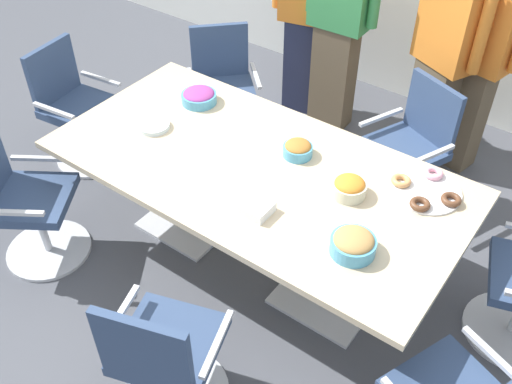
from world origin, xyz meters
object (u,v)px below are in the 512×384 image
conference_table (256,182)px  person_standing_3 (478,55)px  person_standing_0 (308,11)px  person_standing_2 (444,54)px  office_chair_5 (407,154)px  office_chair_6 (223,95)px  snack_bowl_candy_mix (199,96)px  plate_stack (154,126)px  snack_bowl_pretzels (298,149)px  snack_bowl_cookies (353,243)px  office_chair_0 (77,112)px  snack_bowl_chips_orange (349,187)px  office_chair_1 (26,205)px  person_standing_1 (339,16)px  napkin_pile (257,208)px  office_chair_2 (166,360)px  donut_platter (426,190)px

conference_table → person_standing_3: (0.62, 1.72, 0.27)m
person_standing_0 → person_standing_2: person_standing_2 is taller
person_standing_2 → office_chair_5: bearing=123.1°
office_chair_5 → office_chair_6: 1.48m
snack_bowl_candy_mix → plate_stack: size_ratio=1.18×
snack_bowl_pretzels → snack_bowl_cookies: 0.79m
person_standing_0 → office_chair_0: bearing=45.5°
person_standing_3 → snack_bowl_pretzels: size_ratio=10.00×
snack_bowl_chips_orange → snack_bowl_candy_mix: size_ratio=0.81×
office_chair_1 → person_standing_1: (0.76, 2.41, 0.54)m
snack_bowl_cookies → napkin_pile: (-0.53, -0.05, -0.03)m
office_chair_2 → person_standing_1: 2.83m
snack_bowl_cookies → person_standing_3: bearing=94.1°
person_standing_0 → donut_platter: bearing=127.7°
person_standing_2 → snack_bowl_chips_orange: (0.12, -1.53, -0.08)m
office_chair_2 → napkin_pile: size_ratio=6.29×
person_standing_0 → napkin_pile: size_ratio=11.70×
person_standing_1 → snack_bowl_pretzels: size_ratio=10.44×
snack_bowl_cookies → office_chair_2: bearing=-120.8°
office_chair_5 → snack_bowl_pretzels: size_ratio=5.27×
office_chair_2 → plate_stack: bearing=116.2°
snack_bowl_pretzels → snack_bowl_cookies: (0.63, -0.48, 0.01)m
conference_table → snack_bowl_chips_orange: bearing=9.9°
conference_table → plate_stack: bearing=-174.4°
office_chair_6 → office_chair_0: bearing=3.3°
plate_stack → napkin_pile: size_ratio=1.35×
office_chair_0 → person_standing_3: (2.32, 1.65, 0.49)m
office_chair_1 → person_standing_0: person_standing_0 is taller
snack_bowl_chips_orange → donut_platter: bearing=38.1°
person_standing_3 → snack_bowl_cookies: size_ratio=7.74×
snack_bowl_chips_orange → napkin_pile: snack_bowl_chips_orange is taller
office_chair_5 → office_chair_6: size_ratio=1.00×
conference_table → office_chair_6: size_ratio=2.64×
office_chair_5 → snack_bowl_cookies: size_ratio=4.09×
office_chair_0 → snack_bowl_cookies: (2.46, -0.33, 0.40)m
person_standing_1 → office_chair_6: bearing=49.6°
snack_bowl_cookies → snack_bowl_candy_mix: bearing=158.5°
office_chair_6 → napkin_pile: 1.75m
napkin_pile → conference_table: bearing=127.0°
office_chair_6 → snack_bowl_candy_mix: office_chair_6 is taller
conference_table → person_standing_2: size_ratio=1.41×
snack_bowl_pretzels → plate_stack: (-0.86, -0.29, -0.03)m
person_standing_2 → napkin_pile: 1.95m
office_chair_0 → person_standing_1: person_standing_1 is taller
office_chair_2 → office_chair_5: same height
office_chair_2 → snack_bowl_candy_mix: size_ratio=3.97×
person_standing_3 → napkin_pile: person_standing_3 is taller
office_chair_5 → donut_platter: size_ratio=2.36×
conference_table → office_chair_6: 1.35m
snack_bowl_pretzels → office_chair_0: bearing=-175.2°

